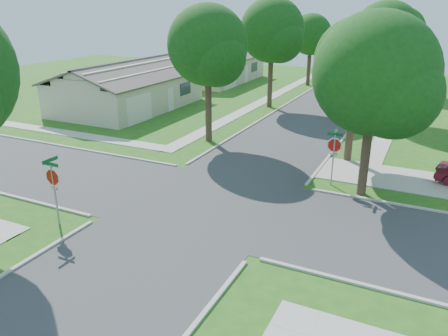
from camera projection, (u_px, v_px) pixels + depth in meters
name	position (u px, v px, depth m)	size (l,w,h in m)	color
ground	(209.00, 203.00, 20.59)	(100.00, 100.00, 0.00)	#255818
road_ns	(209.00, 203.00, 20.59)	(7.00, 100.00, 0.02)	#333335
sidewalk_ne	(399.00, 107.00, 40.05)	(1.20, 40.00, 0.04)	#9E9B91
sidewalk_nw	(273.00, 96.00, 45.02)	(1.20, 40.00, 0.04)	#9E9B91
driveway	(401.00, 179.00, 23.36)	(8.80, 3.60, 0.05)	#9E9B91
stop_sign_sw	(53.00, 180.00, 17.83)	(1.05, 0.80, 2.98)	gray
stop_sign_ne	(334.00, 148.00, 21.94)	(1.05, 0.80, 2.98)	gray
tree_e_near	(358.00, 65.00, 24.29)	(4.97, 4.80, 8.28)	#38281C
tree_e_mid	(386.00, 40.00, 34.21)	(5.59, 5.40, 9.21)	#38281C
tree_e_far	(400.00, 34.00, 45.28)	(5.17, 5.00, 8.72)	#38281C
tree_w_near	(209.00, 49.00, 27.96)	(5.38, 5.20, 8.97)	#38281C
tree_w_mid	(273.00, 33.00, 37.96)	(5.80, 5.60, 9.56)	#38281C
tree_w_far	(311.00, 36.00, 49.28)	(4.76, 4.60, 8.04)	#38281C
tree_ne_corner	(376.00, 80.00, 19.61)	(5.80, 5.60, 8.66)	#38281C
house_nw_near	(128.00, 91.00, 39.24)	(8.42, 13.60, 4.23)	#B1A98B
house_nw_far	(214.00, 69.00, 53.59)	(8.42, 13.60, 4.23)	#B1A98B
car_curb_east	(354.00, 112.00, 35.47)	(1.52, 3.78, 1.29)	black
car_curb_west	(334.00, 75.00, 54.01)	(1.84, 4.53, 1.32)	black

